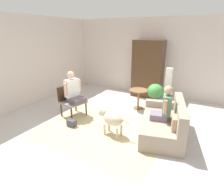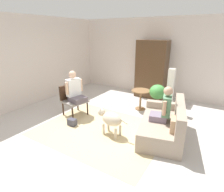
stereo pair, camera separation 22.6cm
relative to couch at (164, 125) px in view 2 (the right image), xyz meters
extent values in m
plane|color=beige|center=(-1.30, -0.30, -0.29)|extent=(7.64, 7.64, 0.00)
cube|color=silver|center=(-1.30, 2.94, 1.13)|extent=(6.86, 0.12, 2.84)
cube|color=silver|center=(-4.48, 0.00, 1.13)|extent=(0.12, 6.97, 2.84)
cube|color=#C6B284|center=(-1.42, -0.55, -0.29)|extent=(3.00, 2.37, 0.01)
cube|color=gray|center=(-0.06, -0.04, -0.09)|extent=(1.26, 1.81, 0.41)
cube|color=gray|center=(0.29, 0.05, 0.34)|extent=(0.56, 1.65, 0.43)
cube|color=gray|center=(-0.23, 0.68, 0.21)|extent=(0.92, 0.39, 0.18)
cube|color=tan|center=(0.27, -0.38, 0.26)|extent=(0.17, 0.33, 0.28)
cylinder|color=#382316|center=(-2.27, -0.01, -0.09)|extent=(0.04, 0.04, 0.40)
cylinder|color=#382316|center=(-2.38, -0.52, -0.09)|extent=(0.04, 0.04, 0.40)
cylinder|color=#382316|center=(-2.74, 0.09, -0.09)|extent=(0.04, 0.04, 0.40)
cylinder|color=#382316|center=(-2.85, -0.41, -0.09)|extent=(0.04, 0.04, 0.40)
cube|color=gray|center=(-2.56, -0.21, 0.14)|extent=(0.70, 0.73, 0.06)
cube|color=#382316|center=(-2.81, -0.16, 0.38)|extent=(0.21, 0.62, 0.42)
cube|color=slate|center=(-0.14, -0.06, 0.19)|extent=(0.45, 0.43, 0.14)
cube|color=#598C66|center=(0.01, -0.02, 0.48)|extent=(0.26, 0.38, 0.45)
sphere|color=tan|center=(0.01, -0.02, 0.83)|extent=(0.20, 0.20, 0.20)
cylinder|color=tan|center=(0.02, -0.24, 0.51)|extent=(0.08, 0.08, 0.31)
cylinder|color=tan|center=(-0.08, 0.18, 0.51)|extent=(0.08, 0.08, 0.31)
cube|color=#594F59|center=(-2.41, -0.25, 0.24)|extent=(0.49, 0.48, 0.14)
cube|color=white|center=(-2.58, -0.21, 0.56)|extent=(0.26, 0.43, 0.49)
sphere|color=#DDB293|center=(-2.58, -0.21, 0.93)|extent=(0.21, 0.21, 0.21)
cylinder|color=#DDB293|center=(-2.49, 0.02, 0.58)|extent=(0.08, 0.08, 0.34)
cylinder|color=#DDB293|center=(-2.59, -0.45, 0.58)|extent=(0.08, 0.08, 0.34)
cylinder|color=olive|center=(-1.11, 1.19, 0.33)|extent=(0.58, 0.58, 0.02)
cylinder|color=olive|center=(-1.11, 1.19, 0.01)|extent=(0.06, 0.06, 0.61)
cylinder|color=olive|center=(-1.11, 1.19, -0.28)|extent=(0.30, 0.30, 0.03)
ellipsoid|color=beige|center=(-1.06, -0.60, 0.13)|extent=(0.53, 0.36, 0.31)
sphere|color=beige|center=(-1.36, -0.58, 0.22)|extent=(0.18, 0.18, 0.18)
cone|color=beige|center=(-1.37, -0.62, 0.31)|extent=(0.06, 0.06, 0.06)
cone|color=beige|center=(-1.36, -0.53, 0.31)|extent=(0.06, 0.06, 0.06)
cylinder|color=beige|center=(-0.72, -0.63, 0.17)|extent=(0.18, 0.05, 0.10)
cylinder|color=beige|center=(-1.24, -0.68, -0.16)|extent=(0.06, 0.06, 0.26)
cylinder|color=beige|center=(-1.22, -0.49, -0.16)|extent=(0.06, 0.06, 0.26)
cylinder|color=beige|center=(-0.89, -0.71, -0.16)|extent=(0.06, 0.06, 0.26)
cylinder|color=beige|center=(-0.87, -0.52, -0.16)|extent=(0.06, 0.06, 0.26)
cylinder|color=#996047|center=(-0.63, 1.32, -0.18)|extent=(0.33, 0.33, 0.23)
cylinder|color=brown|center=(-0.63, 1.32, 0.04)|extent=(0.03, 0.03, 0.20)
ellipsoid|color=#479846|center=(-0.63, 1.32, 0.33)|extent=(0.49, 0.49, 0.44)
cube|color=#4C4742|center=(-0.31, 1.50, -0.26)|extent=(0.20, 0.20, 0.06)
cube|color=white|center=(-0.31, 1.50, 0.40)|extent=(0.18, 0.18, 1.27)
cube|color=#4C331E|center=(-1.30, 2.53, 0.74)|extent=(1.08, 0.56, 2.07)
cube|color=#3F3F4C|center=(-2.19, -0.75, -0.20)|extent=(0.22, 0.15, 0.18)
camera|label=1|loc=(0.76, -3.96, 2.02)|focal=29.32mm
camera|label=2|loc=(0.96, -3.85, 2.02)|focal=29.32mm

